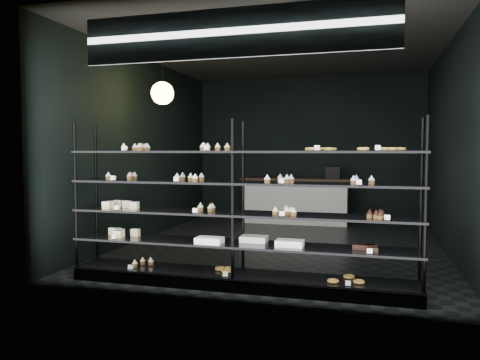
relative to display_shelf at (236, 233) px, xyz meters
The scene contains 5 objects.
room 2.64m from the display_shelf, 87.69° to the left, with size 5.01×6.01×3.20m.
display_shelf is the anchor object (origin of this frame).
signage 2.18m from the display_shelf, 78.31° to the right, with size 3.30×0.05×0.50m.
pendant_lamp 2.92m from the display_shelf, 135.71° to the left, with size 0.35×0.35×0.90m.
service_counter 4.95m from the display_shelf, 90.86° to the left, with size 2.32×0.65×1.23m.
Camera 1 is at (1.37, -7.53, 1.56)m, focal length 35.00 mm.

